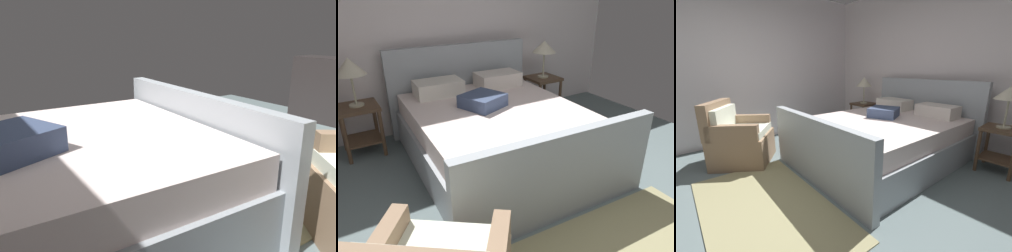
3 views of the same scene
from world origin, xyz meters
The scene contains 4 objects.
ground_plane centered at (0.00, 0.00, -0.01)m, with size 4.95×5.68×0.02m, color slate.
bed centered at (-0.24, 1.57, 0.35)m, with size 2.03×2.44×1.15m.
dresser centered at (0.26, -2.50, 0.45)m, with size 0.96×0.46×0.90m.
area_rug centered at (-0.24, -0.24, 0.01)m, with size 1.99×1.08×0.01m, color #958F65.
Camera 1 is at (-2.13, 1.93, 1.25)m, focal length 34.63 mm.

